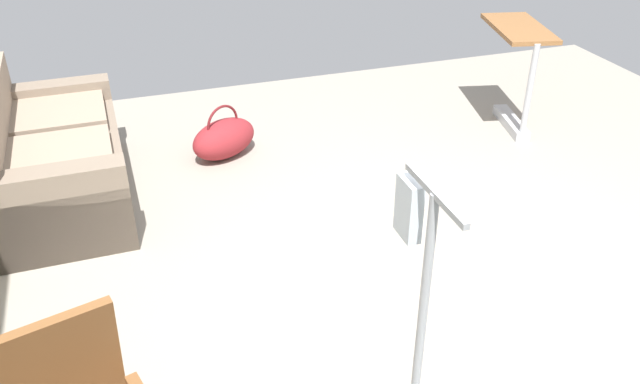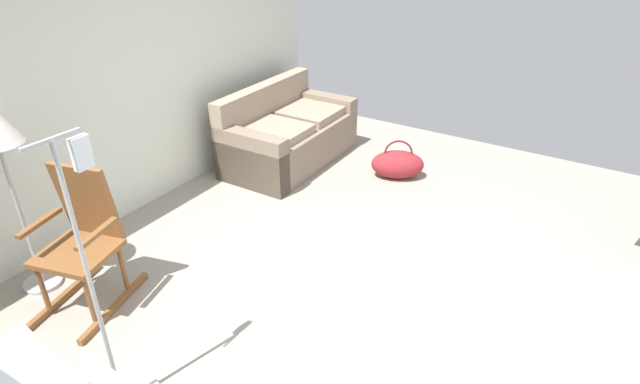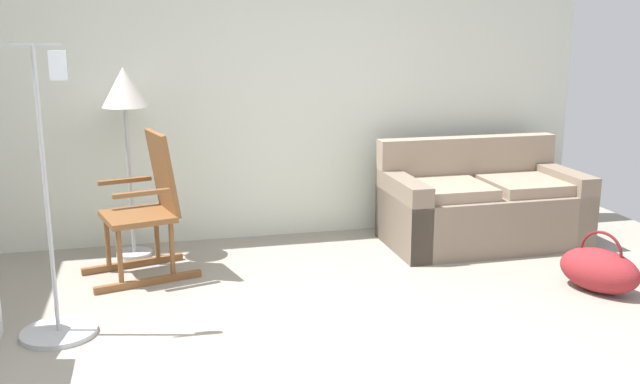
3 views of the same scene
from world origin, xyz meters
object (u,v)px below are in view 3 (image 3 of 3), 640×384
object	(u,v)px
rocking_chair	(148,208)
floor_lamp	(125,101)
duffel_bag	(599,270)
iv_pole	(57,295)
couch	(481,207)

from	to	relation	value
rocking_chair	floor_lamp	xyz separation A→B (m)	(-0.13, 0.48, 0.72)
rocking_chair	duffel_bag	size ratio (longest dim) A/B	1.63
duffel_bag	iv_pole	world-z (taller)	iv_pole
iv_pole	rocking_chair	bearing A→B (deg)	60.75
couch	floor_lamp	bearing A→B (deg)	173.64
duffel_bag	rocking_chair	bearing A→B (deg)	160.39
floor_lamp	rocking_chair	bearing A→B (deg)	-75.10
couch	iv_pole	bearing A→B (deg)	-161.08
floor_lamp	iv_pole	size ratio (longest dim) A/B	0.88
rocking_chair	floor_lamp	world-z (taller)	floor_lamp
rocking_chair	duffel_bag	distance (m)	3.19
couch	rocking_chair	xyz separation A→B (m)	(-2.70, -0.16, 0.20)
floor_lamp	couch	bearing A→B (deg)	-6.36
couch	duffel_bag	distance (m)	1.27
rocking_chair	duffel_bag	xyz separation A→B (m)	(2.99, -1.06, -0.35)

